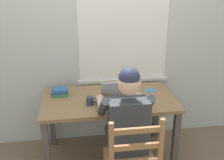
{
  "coord_description": "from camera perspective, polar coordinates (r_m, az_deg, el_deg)",
  "views": [
    {
      "loc": [
        -0.33,
        -2.52,
        1.91
      ],
      "look_at": [
        0.03,
        -0.05,
        0.95
      ],
      "focal_mm": 43.07,
      "sensor_mm": 36.0,
      "label": 1
    }
  ],
  "objects": [
    {
      "name": "seated_person",
      "position": [
        2.44,
        2.94,
        -9.07
      ],
      "size": [
        0.5,
        0.6,
        1.25
      ],
      "color": "#33383D",
      "rests_on": "ground"
    },
    {
      "name": "laptop",
      "position": [
        2.65,
        1.4,
        -4.19
      ],
      "size": [
        0.33,
        0.33,
        0.21
      ],
      "color": "#ADAFB2",
      "rests_on": "desk"
    },
    {
      "name": "desk",
      "position": [
        2.85,
        -0.71,
        -5.59
      ],
      "size": [
        1.37,
        0.76,
        0.73
      ],
      "color": "olive",
      "rests_on": "ground"
    },
    {
      "name": "paper_pile_near_laptop",
      "position": [
        2.75,
        4.63,
        -4.37
      ],
      "size": [
        0.22,
        0.2,
        0.01
      ],
      "primitive_type": "cube",
      "rotation": [
        0.0,
        0.0,
        0.38
      ],
      "color": "silver",
      "rests_on": "desk"
    },
    {
      "name": "book_stack_main",
      "position": [
        2.91,
        -11.04,
        -2.49
      ],
      "size": [
        0.18,
        0.16,
        0.08
      ],
      "color": "#38844C",
      "rests_on": "desk"
    },
    {
      "name": "coffee_mug_dark",
      "position": [
        2.65,
        -4.66,
        -4.42
      ],
      "size": [
        0.11,
        0.07,
        0.09
      ],
      "color": "#2D384C",
      "rests_on": "desk"
    },
    {
      "name": "back_wall",
      "position": [
        3.06,
        -1.84,
        9.58
      ],
      "size": [
        6.0,
        0.08,
        2.6
      ],
      "color": "beige",
      "rests_on": "ground"
    },
    {
      "name": "computer_mouse",
      "position": [
        2.68,
        7.62,
        -4.94
      ],
      "size": [
        0.06,
        0.1,
        0.03
      ],
      "primitive_type": "ellipsoid",
      "color": "black",
      "rests_on": "desk"
    },
    {
      "name": "ground_plane",
      "position": [
        3.18,
        -0.66,
        -15.79
      ],
      "size": [
        8.0,
        8.0,
        0.0
      ],
      "primitive_type": "plane",
      "color": "brown"
    },
    {
      "name": "landscape_photo_print",
      "position": [
        3.02,
        8.18,
        -2.2
      ],
      "size": [
        0.14,
        0.11,
        0.0
      ],
      "primitive_type": "cube",
      "rotation": [
        0.0,
        0.0,
        0.19
      ],
      "color": "teal",
      "rests_on": "desk"
    },
    {
      "name": "coffee_mug_white",
      "position": [
        2.88,
        -0.32,
        -2.08
      ],
      "size": [
        0.13,
        0.09,
        0.1
      ],
      "color": "beige",
      "rests_on": "desk"
    }
  ]
}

